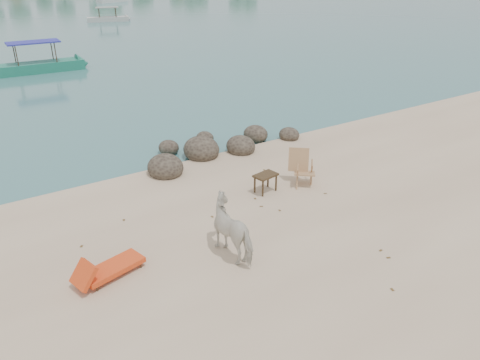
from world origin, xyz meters
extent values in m
ellipsoid|color=#2C241D|center=(-0.22, 5.45, 0.20)|extent=(1.15, 1.26, 0.86)
ellipsoid|color=#2C241D|center=(1.48, 6.15, 0.22)|extent=(1.25, 1.37, 0.93)
ellipsoid|color=#2C241D|center=(2.88, 5.75, 0.18)|extent=(1.03, 1.13, 0.77)
ellipsoid|color=#2C241D|center=(4.08, 6.55, 0.16)|extent=(0.92, 1.01, 0.69)
ellipsoid|color=#2C241D|center=(5.18, 5.85, 0.13)|extent=(0.76, 0.84, 0.57)
ellipsoid|color=#2C241D|center=(0.68, 7.15, 0.13)|extent=(0.73, 0.80, 0.54)
ellipsoid|color=#2C241D|center=(2.28, 7.35, 0.12)|extent=(0.66, 0.73, 0.50)
imported|color=silver|center=(-0.72, 0.39, 0.67)|extent=(0.92, 1.67, 1.35)
plane|color=brown|center=(2.26, -1.43, 0.01)|extent=(0.11, 0.11, 0.00)
plane|color=brown|center=(1.22, 2.40, 0.01)|extent=(0.13, 0.13, 0.00)
plane|color=brown|center=(1.40, 1.45, 0.01)|extent=(0.12, 0.12, 0.00)
plane|color=brown|center=(2.19, -1.73, 0.01)|extent=(0.13, 0.13, 0.00)
plane|color=brown|center=(-0.35, 2.16, 0.01)|extent=(0.11, 0.11, 0.00)
plane|color=brown|center=(2.62, 3.91, 0.01)|extent=(0.13, 0.13, 0.00)
plane|color=brown|center=(3.17, 1.54, 0.01)|extent=(0.13, 0.13, 0.00)
plane|color=brown|center=(1.35, -2.58, 0.01)|extent=(0.12, 0.12, 0.00)
plane|color=brown|center=(1.11, 1.92, 0.01)|extent=(0.14, 0.14, 0.00)
plane|color=brown|center=(-3.74, 2.64, 0.01)|extent=(0.14, 0.14, 0.00)
plane|color=brown|center=(-2.43, 3.29, 0.01)|extent=(0.13, 0.13, 0.00)
camera|label=1|loc=(-5.65, -7.50, 6.41)|focal=35.00mm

